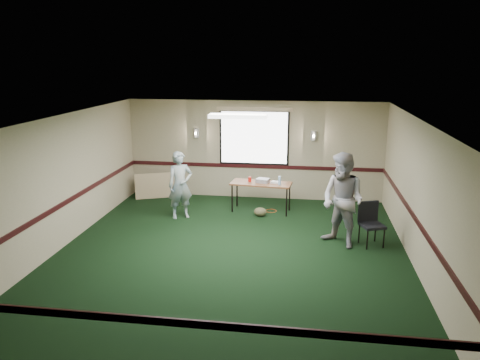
# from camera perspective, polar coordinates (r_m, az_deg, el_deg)

# --- Properties ---
(ground) EXTENTS (8.00, 8.00, 0.00)m
(ground) POSITION_cam_1_polar(r_m,az_deg,el_deg) (9.47, -1.14, -9.04)
(ground) COLOR black
(ground) RESTS_ON ground
(room_shell) EXTENTS (8.00, 8.02, 8.00)m
(room_shell) POSITION_cam_1_polar(r_m,az_deg,el_deg) (11.00, 0.62, 2.99)
(room_shell) COLOR tan
(room_shell) RESTS_ON ground
(folding_table) EXTENTS (1.57, 0.77, 0.76)m
(folding_table) POSITION_cam_1_polar(r_m,az_deg,el_deg) (11.81, 2.59, -0.58)
(folding_table) COLOR #5C2F1A
(folding_table) RESTS_ON ground
(projector) EXTENTS (0.36, 0.32, 0.10)m
(projector) POSITION_cam_1_polar(r_m,az_deg,el_deg) (11.80, 2.79, -0.06)
(projector) COLOR gray
(projector) RESTS_ON folding_table
(game_console) EXTENTS (0.22, 0.20, 0.05)m
(game_console) POSITION_cam_1_polar(r_m,az_deg,el_deg) (11.77, 4.30, -0.27)
(game_console) COLOR silver
(game_console) RESTS_ON folding_table
(red_cup) EXTENTS (0.08, 0.08, 0.12)m
(red_cup) POSITION_cam_1_polar(r_m,az_deg,el_deg) (11.86, 1.20, 0.09)
(red_cup) COLOR #B8140C
(red_cup) RESTS_ON folding_table
(water_bottle) EXTENTS (0.07, 0.07, 0.22)m
(water_bottle) POSITION_cam_1_polar(r_m,az_deg,el_deg) (11.59, 4.84, -0.07)
(water_bottle) COLOR #99CAFA
(water_bottle) RESTS_ON folding_table
(duffel_bag) EXTENTS (0.37, 0.32, 0.22)m
(duffel_bag) POSITION_cam_1_polar(r_m,az_deg,el_deg) (11.60, 2.48, -3.91)
(duffel_bag) COLOR #49472A
(duffel_bag) RESTS_ON ground
(cable_coil) EXTENTS (0.29, 0.29, 0.01)m
(cable_coil) POSITION_cam_1_polar(r_m,az_deg,el_deg) (12.03, 3.81, -3.77)
(cable_coil) COLOR #B84817
(cable_coil) RESTS_ON ground
(folded_table) EXTENTS (1.34, 0.70, 0.70)m
(folded_table) POSITION_cam_1_polar(r_m,az_deg,el_deg) (13.26, -9.74, -0.66)
(folded_table) COLOR tan
(folded_table) RESTS_ON ground
(conference_chair) EXTENTS (0.57, 0.58, 0.90)m
(conference_chair) POSITION_cam_1_polar(r_m,az_deg,el_deg) (10.16, 15.61, -4.72)
(conference_chair) COLOR black
(conference_chair) RESTS_ON ground
(person_left) EXTENTS (0.72, 0.64, 1.65)m
(person_left) POSITION_cam_1_polar(r_m,az_deg,el_deg) (11.40, -7.30, -0.62)
(person_left) COLOR #3A5E80
(person_left) RESTS_ON ground
(person_right) EXTENTS (1.21, 1.19, 1.97)m
(person_right) POSITION_cam_1_polar(r_m,az_deg,el_deg) (9.79, 12.42, -2.44)
(person_right) COLOR #7E9CC4
(person_right) RESTS_ON ground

